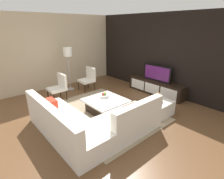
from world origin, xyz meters
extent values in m
plane|color=brown|center=(0.00, 0.00, 0.00)|extent=(14.00, 14.00, 0.00)
cube|color=black|center=(0.00, 2.70, 1.40)|extent=(6.40, 0.12, 2.80)
cube|color=beige|center=(-3.20, 0.20, 1.40)|extent=(0.12, 5.20, 2.80)
cube|color=tan|center=(-0.10, 0.00, 0.01)|extent=(3.23, 2.43, 0.01)
cube|color=black|center=(0.00, 2.40, 0.25)|extent=(2.16, 0.47, 0.50)
cube|color=white|center=(-0.66, 2.16, 0.25)|extent=(0.61, 0.01, 0.35)
cube|color=white|center=(0.00, 2.16, 0.25)|extent=(0.61, 0.01, 0.35)
cube|color=white|center=(0.66, 2.16, 0.25)|extent=(0.61, 0.01, 0.35)
cube|color=black|center=(0.00, 2.40, 0.78)|extent=(1.12, 0.05, 0.56)
cube|color=#591E66|center=(0.00, 2.37, 0.78)|extent=(1.01, 0.01, 0.47)
cube|color=white|center=(0.20, -1.30, 0.22)|extent=(2.45, 0.85, 0.43)
cube|color=white|center=(0.20, -1.64, 0.64)|extent=(2.45, 0.18, 0.41)
cube|color=white|center=(1.00, -0.14, 0.22)|extent=(0.85, 1.47, 0.43)
cube|color=white|center=(1.33, -0.14, 0.64)|extent=(0.18, 1.47, 0.41)
cube|color=red|center=(-0.53, -1.30, 0.54)|extent=(0.36, 0.20, 0.22)
cube|color=red|center=(1.00, 0.23, 0.46)|extent=(0.60, 0.44, 0.06)
cube|color=black|center=(-0.10, 0.10, 0.17)|extent=(0.86, 0.84, 0.33)
cube|color=white|center=(-0.10, 0.10, 0.35)|extent=(1.07, 1.05, 0.05)
cylinder|color=black|center=(-2.08, -0.80, 0.19)|extent=(0.04, 0.04, 0.38)
cylinder|color=black|center=(-1.62, -0.80, 0.19)|extent=(0.04, 0.04, 0.38)
cylinder|color=black|center=(-2.08, -0.35, 0.19)|extent=(0.04, 0.04, 0.38)
cylinder|color=black|center=(-1.62, -0.35, 0.19)|extent=(0.04, 0.04, 0.38)
cube|color=white|center=(-1.85, -0.57, 0.38)|extent=(0.54, 0.53, 0.08)
cube|color=white|center=(-1.85, -0.35, 0.65)|extent=(0.54, 0.08, 0.45)
cylinder|color=#A5A5AA|center=(-2.49, 0.27, 0.01)|extent=(0.28, 0.28, 0.02)
cylinder|color=#A5A5AA|center=(-2.49, 0.27, 0.66)|extent=(0.03, 0.03, 1.28)
cylinder|color=white|center=(-2.49, 0.27, 1.46)|extent=(0.32, 0.32, 0.32)
cube|color=white|center=(0.97, 1.12, 0.20)|extent=(0.70, 0.70, 0.40)
cylinder|color=silver|center=(-0.28, 0.20, 0.42)|extent=(0.28, 0.28, 0.07)
sphere|color=#4C8C33|center=(-0.25, 0.20, 0.47)|extent=(0.09, 0.09, 0.09)
sphere|color=gold|center=(-0.30, 0.24, 0.47)|extent=(0.10, 0.10, 0.10)
sphere|color=#B23326|center=(-0.29, 0.18, 0.47)|extent=(0.10, 0.10, 0.10)
cylinder|color=black|center=(-2.22, 0.47, 0.19)|extent=(0.04, 0.04, 0.38)
cylinder|color=black|center=(-1.76, 0.47, 0.19)|extent=(0.04, 0.04, 0.38)
cylinder|color=black|center=(-2.22, 0.92, 0.19)|extent=(0.04, 0.04, 0.38)
cylinder|color=black|center=(-1.76, 0.92, 0.19)|extent=(0.04, 0.04, 0.38)
cube|color=white|center=(-1.99, 0.70, 0.38)|extent=(0.54, 0.53, 0.08)
cube|color=white|center=(-1.99, 0.92, 0.65)|extent=(0.54, 0.08, 0.45)
sphere|color=#997247|center=(0.97, 1.12, 0.52)|extent=(0.24, 0.24, 0.24)
camera|label=1|loc=(3.45, -2.77, 2.39)|focal=27.91mm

